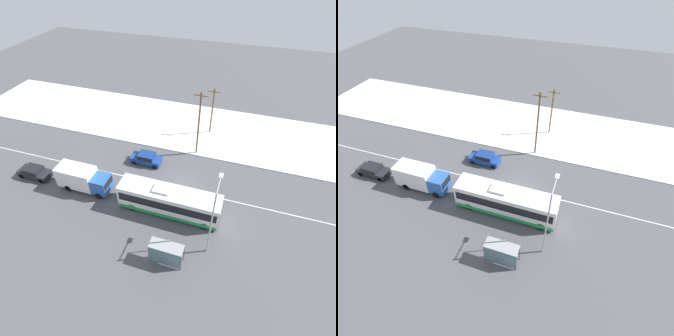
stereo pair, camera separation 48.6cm
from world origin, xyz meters
TOP-DOWN VIEW (x-y plane):
  - ground_plane at (0.00, 0.00)m, footprint 120.00×120.00m
  - snow_lot at (0.00, 13.95)m, footprint 80.00×14.00m
  - lane_marking_center at (0.00, 0.00)m, footprint 60.00×0.12m
  - city_bus at (-0.55, -3.62)m, footprint 11.19×2.57m
  - box_truck at (-11.37, -3.37)m, footprint 6.45×2.30m
  - sedan_car at (-6.00, 3.38)m, footprint 4.16×1.80m
  - parked_car_near_truck at (-18.51, -3.51)m, footprint 4.20×1.80m
  - pedestrian_at_stop at (0.87, -8.30)m, footprint 0.61×0.27m
  - bus_shelter at (1.03, -9.65)m, footprint 3.17×1.20m
  - streetlamp at (4.46, -6.77)m, footprint 0.36×2.67m
  - utility_pole_roadside at (-0.07, 7.55)m, footprint 1.80×0.24m
  - utility_pole_snowlot at (0.74, 13.28)m, footprint 1.80×0.24m

SIDE VIEW (x-z plane):
  - ground_plane at x=0.00m, z-range 0.00..0.00m
  - lane_marking_center at x=0.00m, z-range 0.00..0.00m
  - snow_lot at x=0.00m, z-range 0.00..0.12m
  - parked_car_near_truck at x=-18.51m, z-range 0.07..1.51m
  - sedan_car at x=-6.00m, z-range 0.07..1.60m
  - pedestrian_at_stop at x=0.87m, z-range 0.19..1.89m
  - city_bus at x=-0.55m, z-range -0.04..3.34m
  - box_truck at x=-11.37m, z-range 0.15..3.18m
  - bus_shelter at x=1.03m, z-range 0.48..2.88m
  - utility_pole_snowlot at x=0.74m, z-range 0.18..7.47m
  - utility_pole_roadside at x=-0.07m, z-range 0.19..9.50m
  - streetlamp at x=4.46m, z-range 1.02..9.33m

